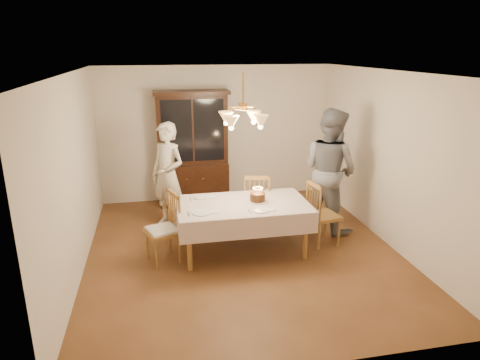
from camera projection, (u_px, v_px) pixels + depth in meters
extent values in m
plane|color=brown|center=(243.00, 251.00, 6.40)|extent=(5.00, 5.00, 0.00)
plane|color=white|center=(243.00, 72.00, 5.62)|extent=(5.00, 5.00, 0.00)
plane|color=silver|center=(217.00, 134.00, 8.35)|extent=(4.50, 0.00, 4.50)
plane|color=silver|center=(302.00, 244.00, 3.67)|extent=(4.50, 0.00, 4.50)
plane|color=silver|center=(75.00, 176.00, 5.58)|extent=(0.00, 5.00, 5.00)
plane|color=silver|center=(389.00, 159.00, 6.43)|extent=(0.00, 5.00, 5.00)
cube|color=brown|center=(243.00, 205.00, 6.18)|extent=(1.80, 1.00, 0.04)
cube|color=beige|center=(243.00, 204.00, 6.17)|extent=(1.90, 1.10, 0.01)
cylinder|color=brown|center=(189.00, 246.00, 5.74)|extent=(0.07, 0.07, 0.71)
cylinder|color=brown|center=(305.00, 236.00, 6.05)|extent=(0.07, 0.07, 0.71)
cylinder|color=brown|center=(185.00, 222.00, 6.53)|extent=(0.07, 0.07, 0.71)
cylinder|color=brown|center=(287.00, 214.00, 6.84)|extent=(0.07, 0.07, 0.71)
cube|color=black|center=(194.00, 183.00, 8.27)|extent=(1.30, 0.50, 0.80)
cube|color=black|center=(192.00, 129.00, 8.00)|extent=(1.30, 0.40, 1.30)
cube|color=black|center=(193.00, 131.00, 7.82)|extent=(1.14, 0.01, 1.14)
cube|color=black|center=(191.00, 92.00, 7.76)|extent=(1.38, 0.54, 0.06)
cube|color=brown|center=(257.00, 205.00, 6.99)|extent=(0.54, 0.52, 0.05)
cube|color=brown|center=(257.00, 178.00, 6.65)|extent=(0.39, 0.14, 0.06)
cylinder|color=brown|center=(268.00, 215.00, 7.21)|extent=(0.04, 0.04, 0.43)
cylinder|color=brown|center=(247.00, 214.00, 7.23)|extent=(0.04, 0.04, 0.43)
cylinder|color=brown|center=(268.00, 222.00, 6.88)|extent=(0.04, 0.04, 0.43)
cylinder|color=brown|center=(245.00, 222.00, 6.91)|extent=(0.04, 0.04, 0.43)
cube|color=brown|center=(162.00, 232.00, 5.97)|extent=(0.54, 0.56, 0.05)
cube|color=brown|center=(173.00, 194.00, 5.91)|extent=(0.17, 0.39, 0.06)
cylinder|color=brown|center=(147.00, 245.00, 6.10)|extent=(0.04, 0.04, 0.43)
cylinder|color=brown|center=(157.00, 255.00, 5.81)|extent=(0.04, 0.04, 0.43)
cylinder|color=brown|center=(170.00, 240.00, 6.27)|extent=(0.04, 0.04, 0.43)
cylinder|color=brown|center=(180.00, 249.00, 5.97)|extent=(0.04, 0.04, 0.43)
cube|color=silver|center=(162.00, 229.00, 5.96)|extent=(0.49, 0.51, 0.03)
cube|color=brown|center=(323.00, 216.00, 6.53)|extent=(0.49, 0.51, 0.05)
cube|color=brown|center=(314.00, 185.00, 6.31)|extent=(0.10, 0.40, 0.06)
cylinder|color=brown|center=(339.00, 233.00, 6.50)|extent=(0.04, 0.04, 0.43)
cylinder|color=brown|center=(326.00, 224.00, 6.82)|extent=(0.04, 0.04, 0.43)
cylinder|color=brown|center=(319.00, 236.00, 6.38)|extent=(0.04, 0.04, 0.43)
cylinder|color=brown|center=(307.00, 227.00, 6.70)|extent=(0.04, 0.04, 0.43)
imported|color=white|center=(168.00, 176.00, 7.06)|extent=(0.75, 0.76, 1.77)
imported|color=slate|center=(329.00, 170.00, 6.95)|extent=(1.14, 1.22, 2.01)
cylinder|color=white|center=(258.00, 201.00, 6.23)|extent=(0.30, 0.30, 0.01)
cylinder|color=#3B1F0D|center=(258.00, 197.00, 6.21)|extent=(0.22, 0.22, 0.12)
cylinder|color=#598CD8|center=(262.00, 190.00, 6.20)|extent=(0.01, 0.01, 0.07)
sphere|color=#FFB23F|center=(262.00, 188.00, 6.19)|extent=(0.01, 0.01, 0.01)
cylinder|color=pink|center=(261.00, 190.00, 6.22)|extent=(0.01, 0.01, 0.07)
sphere|color=#FFB23F|center=(261.00, 187.00, 6.21)|extent=(0.01, 0.01, 0.01)
cylinder|color=#EACC66|center=(260.00, 190.00, 6.24)|extent=(0.01, 0.01, 0.07)
sphere|color=#FFB23F|center=(260.00, 187.00, 6.23)|extent=(0.01, 0.01, 0.01)
cylinder|color=#598CD8|center=(258.00, 189.00, 6.25)|extent=(0.01, 0.01, 0.07)
sphere|color=#FFB23F|center=(258.00, 187.00, 6.24)|extent=(0.01, 0.01, 0.01)
cylinder|color=pink|center=(257.00, 189.00, 6.25)|extent=(0.01, 0.01, 0.07)
sphere|color=#FFB23F|center=(257.00, 187.00, 6.24)|extent=(0.01, 0.01, 0.01)
cylinder|color=#EACC66|center=(255.00, 190.00, 6.24)|extent=(0.01, 0.01, 0.07)
sphere|color=#FFB23F|center=(255.00, 187.00, 6.23)|extent=(0.01, 0.01, 0.01)
cylinder|color=#598CD8|center=(254.00, 190.00, 6.22)|extent=(0.01, 0.01, 0.07)
sphere|color=#FFB23F|center=(254.00, 187.00, 6.21)|extent=(0.01, 0.01, 0.01)
cylinder|color=pink|center=(253.00, 190.00, 6.20)|extent=(0.01, 0.01, 0.07)
sphere|color=#FFB23F|center=(253.00, 188.00, 6.19)|extent=(0.01, 0.01, 0.01)
cylinder|color=#EACC66|center=(253.00, 191.00, 6.17)|extent=(0.01, 0.01, 0.07)
sphere|color=#FFB23F|center=(253.00, 188.00, 6.16)|extent=(0.01, 0.01, 0.01)
cylinder|color=#598CD8|center=(254.00, 192.00, 6.15)|extent=(0.01, 0.01, 0.07)
sphere|color=#FFB23F|center=(254.00, 189.00, 6.14)|extent=(0.01, 0.01, 0.01)
cylinder|color=pink|center=(255.00, 192.00, 6.13)|extent=(0.01, 0.01, 0.07)
sphere|color=#FFB23F|center=(255.00, 189.00, 6.12)|extent=(0.01, 0.01, 0.01)
cylinder|color=#EACC66|center=(257.00, 192.00, 6.12)|extent=(0.01, 0.01, 0.07)
sphere|color=#FFB23F|center=(257.00, 190.00, 6.11)|extent=(0.01, 0.01, 0.01)
cylinder|color=#598CD8|center=(259.00, 192.00, 6.12)|extent=(0.01, 0.01, 0.07)
sphere|color=#FFB23F|center=(259.00, 190.00, 6.11)|extent=(0.01, 0.01, 0.01)
cylinder|color=pink|center=(260.00, 192.00, 6.13)|extent=(0.01, 0.01, 0.07)
sphere|color=#FFB23F|center=(260.00, 189.00, 6.12)|extent=(0.01, 0.01, 0.01)
cylinder|color=#EACC66|center=(262.00, 192.00, 6.15)|extent=(0.01, 0.01, 0.07)
sphere|color=#FFB23F|center=(262.00, 189.00, 6.14)|extent=(0.01, 0.01, 0.01)
cylinder|color=#598CD8|center=(262.00, 191.00, 6.17)|extent=(0.01, 0.01, 0.07)
sphere|color=#FFB23F|center=(262.00, 188.00, 6.16)|extent=(0.01, 0.01, 0.01)
cylinder|color=white|center=(202.00, 213.00, 5.80)|extent=(0.27, 0.27, 0.02)
cube|color=silver|center=(189.00, 214.00, 5.77)|extent=(0.01, 0.16, 0.01)
cube|color=silver|center=(215.00, 212.00, 5.84)|extent=(0.10, 0.10, 0.01)
cylinder|color=white|center=(261.00, 210.00, 5.88)|extent=(0.23, 0.23, 0.02)
cube|color=silver|center=(250.00, 211.00, 5.86)|extent=(0.01, 0.16, 0.01)
cube|color=silver|center=(272.00, 210.00, 5.92)|extent=(0.10, 0.10, 0.01)
cylinder|color=white|center=(201.00, 197.00, 6.39)|extent=(0.23, 0.23, 0.02)
cube|color=silver|center=(190.00, 198.00, 6.36)|extent=(0.01, 0.16, 0.01)
cube|color=silver|center=(212.00, 197.00, 6.42)|extent=(0.10, 0.10, 0.01)
cylinder|color=#BF8C3F|center=(243.00, 88.00, 5.68)|extent=(0.02, 0.02, 0.40)
cylinder|color=#BF8C3F|center=(243.00, 106.00, 5.76)|extent=(0.12, 0.12, 0.10)
cone|color=#D8994C|center=(254.00, 117.00, 6.03)|extent=(0.22, 0.22, 0.18)
sphere|color=#FFD899|center=(254.00, 122.00, 6.05)|extent=(0.07, 0.07, 0.07)
cone|color=#D8994C|center=(226.00, 118.00, 5.96)|extent=(0.22, 0.22, 0.18)
sphere|color=#FFD899|center=(226.00, 123.00, 5.98)|extent=(0.07, 0.07, 0.07)
cone|color=#D8994C|center=(231.00, 123.00, 5.59)|extent=(0.22, 0.22, 0.18)
sphere|color=#FFD899|center=(231.00, 128.00, 5.61)|extent=(0.07, 0.07, 0.07)
cone|color=#D8994C|center=(261.00, 122.00, 5.66)|extent=(0.22, 0.22, 0.18)
sphere|color=#FFD899|center=(260.00, 127.00, 5.68)|extent=(0.07, 0.07, 0.07)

